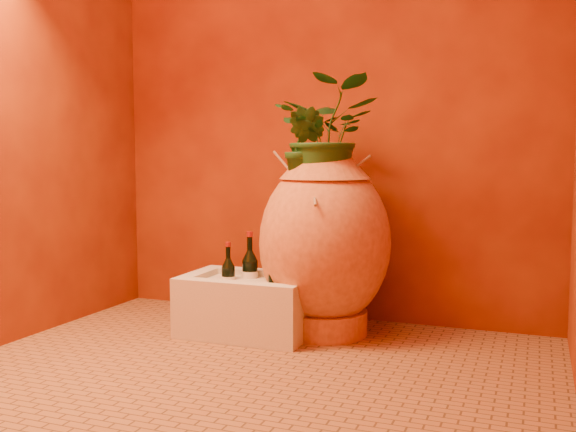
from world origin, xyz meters
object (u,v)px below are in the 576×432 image
at_px(amphora, 325,242).
at_px(wine_bottle_b, 228,279).
at_px(wine_bottle_c, 275,285).
at_px(wall_tap, 320,177).
at_px(wine_bottle_a, 250,274).
at_px(stone_basin, 248,306).

xyz_separation_m(amphora, wine_bottle_b, (-0.47, -0.13, -0.20)).
bearing_deg(wine_bottle_c, wall_tap, 81.67).
relative_size(wine_bottle_a, wine_bottle_b, 1.17).
height_order(wine_bottle_b, wall_tap, wall_tap).
distance_m(amphora, wine_bottle_c, 0.34).
height_order(stone_basin, wine_bottle_b, wine_bottle_b).
bearing_deg(wall_tap, wine_bottle_c, -98.33).
bearing_deg(wall_tap, wine_bottle_a, -130.65).
height_order(amphora, wine_bottle_a, amphora).
bearing_deg(wall_tap, amphora, -66.82).
xyz_separation_m(stone_basin, wine_bottle_c, (0.17, -0.06, 0.13)).
bearing_deg(wine_bottle_a, amphora, 7.59).
xyz_separation_m(stone_basin, wall_tap, (0.24, 0.41, 0.64)).
distance_m(stone_basin, wine_bottle_a, 0.17).
xyz_separation_m(amphora, wine_bottle_c, (-0.18, -0.20, -0.20)).
xyz_separation_m(stone_basin, wine_bottle_b, (-0.12, 0.02, 0.13)).
bearing_deg(wine_bottle_c, stone_basin, 161.54).
height_order(amphora, wine_bottle_b, amphora).
distance_m(wine_bottle_c, wall_tap, 0.70).
relative_size(wine_bottle_c, wall_tap, 1.87).
bearing_deg(wine_bottle_b, stone_basin, -8.25).
xyz_separation_m(wine_bottle_c, wall_tap, (0.07, 0.47, 0.51)).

